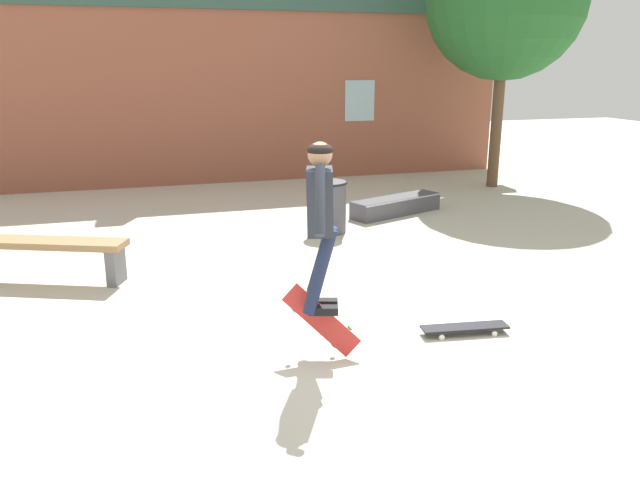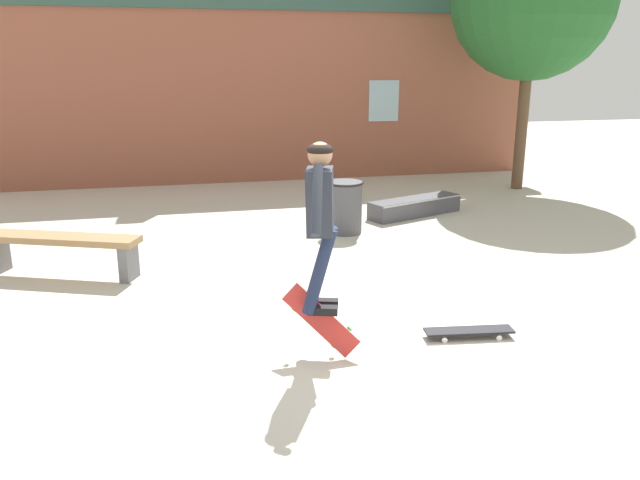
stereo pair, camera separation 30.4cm
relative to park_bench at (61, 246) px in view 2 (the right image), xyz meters
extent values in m
plane|color=beige|center=(2.96, -2.75, -0.39)|extent=(40.00, 40.00, 0.00)
cube|color=#93513D|center=(2.96, 5.96, 1.41)|extent=(13.09, 0.40, 3.60)
cube|color=#99B7C6|center=(6.11, 5.75, 1.33)|extent=(0.70, 0.02, 0.90)
cylinder|color=brown|center=(8.40, 3.73, 0.90)|extent=(0.23, 0.23, 2.57)
cube|color=#99754C|center=(0.00, 0.00, 0.09)|extent=(1.98, 1.12, 0.08)
cube|color=slate|center=(0.81, -0.34, -0.17)|extent=(0.24, 0.34, 0.44)
cube|color=#4C4C51|center=(5.42, 1.97, -0.23)|extent=(1.81, 1.03, 0.30)
cube|color=#B7B7BC|center=(5.50, 1.77, -0.10)|extent=(1.66, 0.66, 0.02)
cylinder|color=#47474C|center=(3.94, 1.17, 0.02)|extent=(0.54, 0.54, 0.80)
torus|color=black|center=(3.94, 1.17, 0.40)|extent=(0.58, 0.58, 0.04)
cube|color=#282D38|center=(2.61, -2.81, 1.03)|extent=(0.32, 0.39, 0.57)
sphere|color=#A37556|center=(2.61, -2.81, 1.43)|extent=(0.26, 0.26, 0.21)
ellipsoid|color=black|center=(2.61, -2.81, 1.47)|extent=(0.27, 0.27, 0.12)
cylinder|color=#1E2847|center=(2.63, -2.73, 0.42)|extent=(0.31, 0.25, 0.78)
cube|color=black|center=(2.66, -2.74, 0.07)|extent=(0.28, 0.17, 0.07)
cylinder|color=#1E2847|center=(2.58, -2.89, 0.42)|extent=(0.34, 0.14, 0.78)
cube|color=black|center=(2.61, -2.90, 0.07)|extent=(0.28, 0.17, 0.07)
cylinder|color=#282D38|center=(2.72, -2.43, 1.13)|extent=(0.20, 0.44, 0.53)
cylinder|color=#282D38|center=(2.49, -3.20, 1.13)|extent=(0.20, 0.44, 0.53)
cube|color=red|center=(2.60, -2.87, -0.04)|extent=(0.66, 0.33, 0.65)
cylinder|color=green|center=(2.85, -2.93, -0.13)|extent=(0.07, 0.07, 0.06)
cylinder|color=green|center=(2.71, -2.90, -0.29)|extent=(0.07, 0.07, 0.06)
cylinder|color=green|center=(2.53, -2.75, 0.18)|extent=(0.07, 0.07, 0.06)
cylinder|color=green|center=(2.39, -2.72, 0.02)|extent=(0.07, 0.07, 0.06)
cube|color=black|center=(4.08, -2.83, -0.31)|extent=(0.88, 0.30, 0.02)
cylinder|color=silver|center=(4.35, -2.76, -0.36)|extent=(0.06, 0.02, 0.05)
cylinder|color=silver|center=(4.33, -2.96, -0.36)|extent=(0.06, 0.02, 0.05)
cylinder|color=silver|center=(3.83, -2.69, -0.36)|extent=(0.06, 0.02, 0.05)
cylinder|color=silver|center=(3.80, -2.89, -0.36)|extent=(0.06, 0.02, 0.05)
camera|label=1|loc=(1.12, -7.79, 2.17)|focal=35.00mm
camera|label=2|loc=(1.41, -7.87, 2.17)|focal=35.00mm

